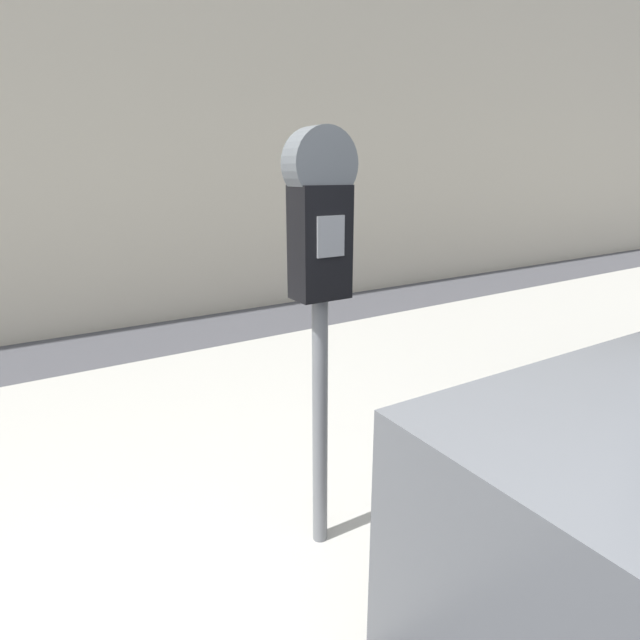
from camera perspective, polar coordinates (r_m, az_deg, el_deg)
name	(u,v)px	position (r m, az deg, el deg)	size (l,w,h in m)	color
sidewalk	(131,475)	(2.73, -20.82, -16.25)	(24.00, 2.80, 0.13)	#ADAAA3
parking_meter	(320,258)	(1.64, 0.01, 7.07)	(0.23, 0.13, 1.50)	slate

